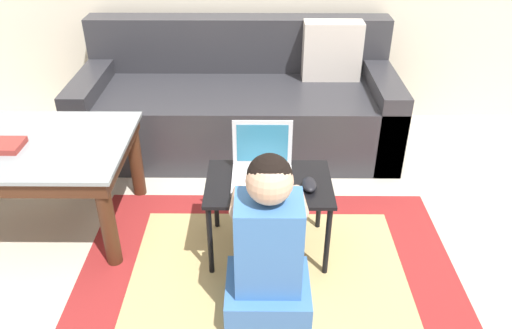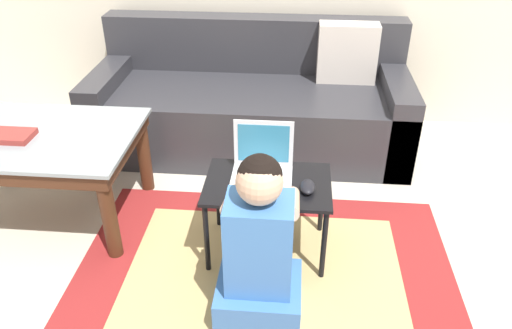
{
  "view_description": "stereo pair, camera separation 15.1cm",
  "coord_description": "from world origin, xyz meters",
  "px_view_note": "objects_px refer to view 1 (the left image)",
  "views": [
    {
      "loc": [
        0.07,
        -1.65,
        1.59
      ],
      "look_at": [
        0.06,
        0.23,
        0.44
      ],
      "focal_mm": 35.0,
      "sensor_mm": 36.0,
      "label": 1
    },
    {
      "loc": [
        0.22,
        -1.64,
        1.59
      ],
      "look_at": [
        0.06,
        0.23,
        0.44
      ],
      "focal_mm": 35.0,
      "sensor_mm": 36.0,
      "label": 2
    }
  ],
  "objects_px": {
    "couch": "(240,105)",
    "laptop": "(262,171)",
    "computer_mouse": "(309,184)",
    "laptop_desk": "(269,191)",
    "coffee_table": "(34,156)",
    "person_seated": "(268,250)"
  },
  "relations": [
    {
      "from": "coffee_table",
      "to": "laptop_desk",
      "type": "xyz_separation_m",
      "value": [
        1.11,
        -0.19,
        -0.06
      ]
    },
    {
      "from": "laptop",
      "to": "couch",
      "type": "bearing_deg",
      "value": 97.6
    },
    {
      "from": "couch",
      "to": "coffee_table",
      "type": "distance_m",
      "value": 1.3
    },
    {
      "from": "couch",
      "to": "computer_mouse",
      "type": "height_order",
      "value": "couch"
    },
    {
      "from": "laptop",
      "to": "computer_mouse",
      "type": "bearing_deg",
      "value": -20.62
    },
    {
      "from": "laptop_desk",
      "to": "person_seated",
      "type": "distance_m",
      "value": 0.38
    },
    {
      "from": "laptop_desk",
      "to": "person_seated",
      "type": "height_order",
      "value": "person_seated"
    },
    {
      "from": "computer_mouse",
      "to": "couch",
      "type": "bearing_deg",
      "value": 106.99
    },
    {
      "from": "couch",
      "to": "laptop",
      "type": "relative_size",
      "value": 7.26
    },
    {
      "from": "laptop_desk",
      "to": "person_seated",
      "type": "relative_size",
      "value": 0.75
    },
    {
      "from": "couch",
      "to": "laptop",
      "type": "xyz_separation_m",
      "value": [
        0.14,
        -1.04,
        0.16
      ]
    },
    {
      "from": "person_seated",
      "to": "laptop_desk",
      "type": "bearing_deg",
      "value": 89.05
    },
    {
      "from": "laptop_desk",
      "to": "computer_mouse",
      "type": "height_order",
      "value": "computer_mouse"
    },
    {
      "from": "couch",
      "to": "laptop_desk",
      "type": "bearing_deg",
      "value": -81.1
    },
    {
      "from": "laptop",
      "to": "person_seated",
      "type": "distance_m",
      "value": 0.42
    },
    {
      "from": "laptop",
      "to": "laptop_desk",
      "type": "bearing_deg",
      "value": -46.36
    },
    {
      "from": "person_seated",
      "to": "coffee_table",
      "type": "bearing_deg",
      "value": 152.86
    },
    {
      "from": "coffee_table",
      "to": "laptop",
      "type": "height_order",
      "value": "laptop"
    },
    {
      "from": "computer_mouse",
      "to": "laptop_desk",
      "type": "bearing_deg",
      "value": 165.15
    },
    {
      "from": "laptop_desk",
      "to": "laptop",
      "type": "xyz_separation_m",
      "value": [
        -0.03,
        0.03,
        0.09
      ]
    },
    {
      "from": "couch",
      "to": "computer_mouse",
      "type": "distance_m",
      "value": 1.17
    },
    {
      "from": "laptop_desk",
      "to": "computer_mouse",
      "type": "distance_m",
      "value": 0.19
    }
  ]
}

